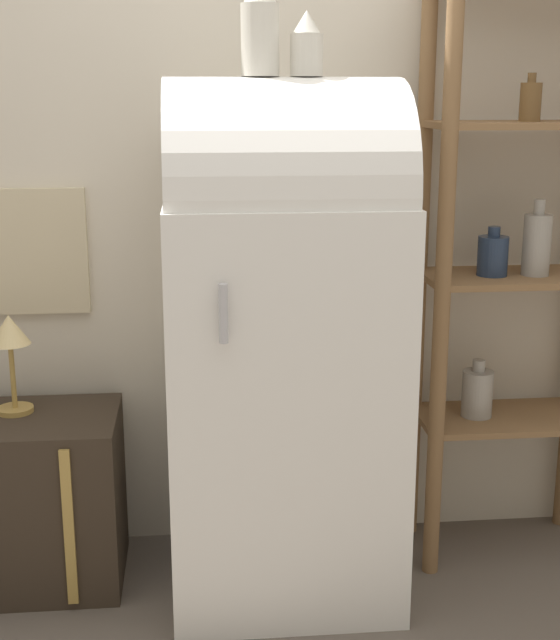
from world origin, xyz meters
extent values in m
plane|color=#60564C|center=(0.00, 0.00, 0.00)|extent=(12.00, 12.00, 0.00)
cube|color=beige|center=(0.00, 0.58, 1.35)|extent=(7.00, 0.05, 2.70)
cube|color=#C6B793|center=(-0.81, 0.54, 1.01)|extent=(0.44, 0.02, 0.40)
cube|color=white|center=(0.00, 0.23, 0.60)|extent=(0.67, 0.64, 1.20)
cylinder|color=white|center=(0.00, 0.23, 1.23)|extent=(0.66, 0.61, 0.61)
cylinder|color=#B7B7BC|center=(-0.18, -0.11, 0.95)|extent=(0.02, 0.02, 0.15)
cube|color=#33281E|center=(-0.80, 0.31, 0.27)|extent=(0.60, 0.40, 0.54)
cube|color=#AD8942|center=(-0.63, 0.10, 0.27)|extent=(0.03, 0.01, 0.49)
cylinder|color=olive|center=(0.48, 0.23, 0.94)|extent=(0.05, 0.05, 1.88)
cylinder|color=olive|center=(0.48, 0.51, 0.94)|extent=(0.05, 0.05, 1.88)
cube|color=olive|center=(0.75, 0.37, 0.46)|extent=(0.58, 0.31, 0.02)
cube|color=olive|center=(0.75, 0.37, 0.93)|extent=(0.58, 0.31, 0.02)
cube|color=olive|center=(0.75, 0.37, 1.40)|extent=(0.58, 0.31, 0.02)
cylinder|color=#9E998E|center=(0.65, 0.37, 0.55)|extent=(0.10, 0.10, 0.15)
cylinder|color=#9E998E|center=(0.65, 0.37, 0.64)|extent=(0.04, 0.04, 0.04)
cylinder|color=brown|center=(0.75, 0.34, 1.46)|extent=(0.06, 0.06, 0.11)
cylinder|color=brown|center=(0.75, 0.34, 1.53)|extent=(0.03, 0.03, 0.03)
cylinder|color=#23334C|center=(0.67, 0.36, 1.00)|extent=(0.09, 0.09, 0.12)
cylinder|color=#23334C|center=(0.67, 0.36, 1.08)|extent=(0.04, 0.04, 0.03)
cylinder|color=#9E998E|center=(0.81, 0.35, 1.03)|extent=(0.09, 0.09, 0.19)
cylinder|color=#9E998E|center=(0.81, 0.35, 1.15)|extent=(0.03, 0.03, 0.05)
cylinder|color=beige|center=(-0.06, 0.23, 1.63)|extent=(0.10, 0.10, 0.19)
cylinder|color=beige|center=(0.07, 0.23, 1.59)|extent=(0.09, 0.09, 0.11)
cone|color=beige|center=(0.07, 0.23, 1.68)|extent=(0.08, 0.08, 0.06)
cylinder|color=#AD8942|center=(-0.81, 0.36, 0.55)|extent=(0.11, 0.11, 0.02)
cylinder|color=#AD8942|center=(-0.81, 0.36, 0.66)|extent=(0.02, 0.02, 0.20)
cone|color=#DBC184|center=(-0.81, 0.36, 0.80)|extent=(0.12, 0.12, 0.09)
camera|label=1|loc=(-0.26, -2.29, 1.49)|focal=50.00mm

